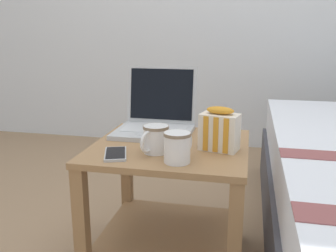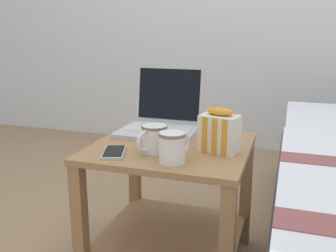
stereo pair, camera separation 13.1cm
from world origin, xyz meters
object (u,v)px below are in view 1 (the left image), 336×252
object	(u,v)px
laptop	(156,119)
mug_front_left	(178,146)
mug_front_right	(155,138)
snack_bag	(219,130)
cell_phone	(116,154)

from	to	relation	value
laptop	mug_front_left	bearing A→B (deg)	-65.48
mug_front_left	laptop	bearing A→B (deg)	114.52
mug_front_right	snack_bag	size ratio (longest dim) A/B	0.81
mug_front_left	mug_front_right	size ratio (longest dim) A/B	0.99
laptop	snack_bag	size ratio (longest dim) A/B	1.96
laptop	cell_phone	distance (m)	0.33
mug_front_left	snack_bag	world-z (taller)	snack_bag
snack_bag	mug_front_right	bearing A→B (deg)	-159.18
laptop	mug_front_left	size ratio (longest dim) A/B	2.43
mug_front_right	laptop	bearing A→B (deg)	103.57
mug_front_left	mug_front_right	bearing A→B (deg)	140.96
laptop	snack_bag	world-z (taller)	laptop
mug_front_right	snack_bag	world-z (taller)	snack_bag
laptop	mug_front_right	world-z (taller)	laptop
snack_bag	cell_phone	size ratio (longest dim) A/B	1.01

